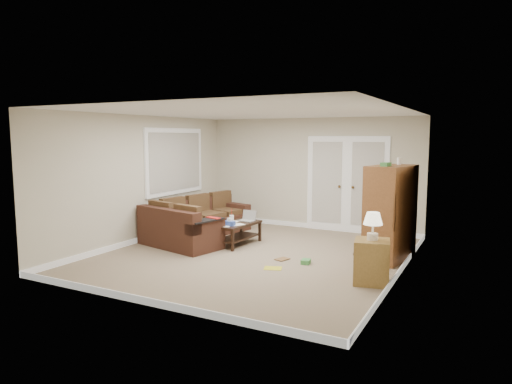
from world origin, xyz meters
The scene contains 17 objects.
floor centered at (0.00, 0.00, 0.00)m, with size 5.50×5.50×0.00m, color gray.
ceiling centered at (0.00, 0.00, 2.50)m, with size 5.00×5.50×0.02m, color silver.
wall_left centered at (-2.50, 0.00, 1.25)m, with size 0.02×5.50×2.50m, color beige.
wall_right centered at (2.50, 0.00, 1.25)m, with size 0.02×5.50×2.50m, color beige.
wall_back centered at (0.00, 2.75, 1.25)m, with size 5.00×0.02×2.50m, color beige.
wall_front centered at (0.00, -2.75, 1.25)m, with size 5.00×0.02×2.50m, color beige.
baseboards centered at (0.00, 0.00, 0.05)m, with size 5.00×5.50×0.10m, color silver, non-canonical shape.
french_doors centered at (0.85, 2.71, 1.04)m, with size 1.80×0.05×2.13m.
window_left centered at (-2.46, 1.00, 1.55)m, with size 0.05×1.92×1.42m.
sectional_sofa centered at (-1.66, 0.55, 0.30)m, with size 1.78×2.77×0.76m.
coffee_table centered at (-0.67, 0.58, 0.23)m, with size 0.60×1.08×0.71m.
tv_armoire centered at (2.16, 0.81, 0.81)m, with size 0.74×1.10×1.73m.
side_cabinet centered at (2.20, -0.58, 0.37)m, with size 0.57×0.57×1.03m.
space_heater centered at (1.66, 2.22, 0.14)m, with size 0.11×0.09×0.28m, color white.
floor_magazine centered at (0.64, -0.57, 0.00)m, with size 0.28×0.22×0.01m, color gold.
floor_greenbox centered at (1.01, -0.08, 0.04)m, with size 0.14×0.18×0.07m, color #439347.
floor_book centered at (0.48, -0.01, 0.01)m, with size 0.17×0.23×0.02m, color brown.
Camera 1 is at (3.66, -6.95, 2.09)m, focal length 32.00 mm.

